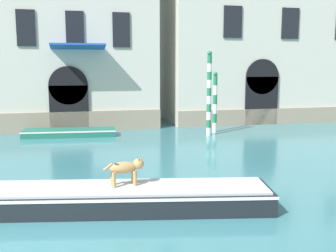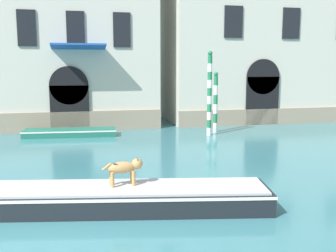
{
  "view_description": "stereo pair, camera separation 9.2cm",
  "coord_description": "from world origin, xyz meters",
  "px_view_note": "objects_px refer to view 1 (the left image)",
  "views": [
    {
      "loc": [
        1.34,
        -6.46,
        3.91
      ],
      "look_at": [
        5.4,
        10.61,
        1.2
      ],
      "focal_mm": 42.0,
      "sensor_mm": 36.0,
      "label": 1
    },
    {
      "loc": [
        1.43,
        -6.48,
        3.91
      ],
      "look_at": [
        5.4,
        10.61,
        1.2
      ],
      "focal_mm": 42.0,
      "sensor_mm": 36.0,
      "label": 2
    }
  ],
  "objects_px": {
    "dog_on_deck": "(126,168)",
    "boat_moored_near_palazzo": "(70,132)",
    "mooring_pole_0": "(215,102)",
    "boat_foreground": "(125,197)",
    "mooring_pole_2": "(209,93)"
  },
  "relations": [
    {
      "from": "boat_foreground",
      "to": "boat_moored_near_palazzo",
      "type": "relative_size",
      "value": 1.57
    },
    {
      "from": "dog_on_deck",
      "to": "mooring_pole_2",
      "type": "height_order",
      "value": "mooring_pole_2"
    },
    {
      "from": "boat_foreground",
      "to": "mooring_pole_0",
      "type": "height_order",
      "value": "mooring_pole_0"
    },
    {
      "from": "boat_moored_near_palazzo",
      "to": "mooring_pole_0",
      "type": "relative_size",
      "value": 1.46
    },
    {
      "from": "dog_on_deck",
      "to": "boat_moored_near_palazzo",
      "type": "relative_size",
      "value": 0.22
    },
    {
      "from": "boat_foreground",
      "to": "mooring_pole_0",
      "type": "xyz_separation_m",
      "value": [
        6.76,
        11.45,
        1.45
      ]
    },
    {
      "from": "dog_on_deck",
      "to": "mooring_pole_2",
      "type": "xyz_separation_m",
      "value": [
        5.98,
        10.32,
        1.23
      ]
    },
    {
      "from": "dog_on_deck",
      "to": "boat_moored_near_palazzo",
      "type": "xyz_separation_m",
      "value": [
        -1.65,
        11.87,
        -0.93
      ]
    },
    {
      "from": "boat_moored_near_palazzo",
      "to": "mooring_pole_2",
      "type": "bearing_deg",
      "value": -6.03
    },
    {
      "from": "boat_foreground",
      "to": "boat_moored_near_palazzo",
      "type": "bearing_deg",
      "value": 108.2
    },
    {
      "from": "boat_moored_near_palazzo",
      "to": "mooring_pole_0",
      "type": "height_order",
      "value": "mooring_pole_0"
    },
    {
      "from": "dog_on_deck",
      "to": "boat_moored_near_palazzo",
      "type": "distance_m",
      "value": 12.02
    },
    {
      "from": "boat_moored_near_palazzo",
      "to": "boat_foreground",
      "type": "bearing_deg",
      "value": -77.01
    },
    {
      "from": "mooring_pole_0",
      "to": "boat_foreground",
      "type": "bearing_deg",
      "value": -120.57
    },
    {
      "from": "boat_foreground",
      "to": "dog_on_deck",
      "type": "relative_size",
      "value": 7.2
    }
  ]
}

